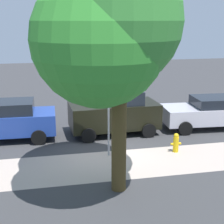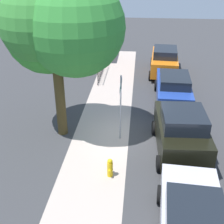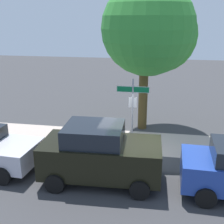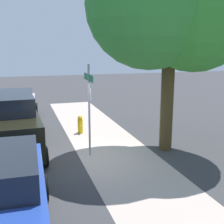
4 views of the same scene
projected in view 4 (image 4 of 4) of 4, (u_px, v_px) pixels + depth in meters
ground_plane at (79, 157)px, 9.86m from camera, size 60.00×60.00×0.00m
sidewalk_strip at (138, 177)px, 8.37m from camera, size 24.00×2.60×0.00m
street_sign at (89, 95)px, 9.65m from camera, size 1.32×0.07×3.10m
shade_tree at (174, 7)px, 9.29m from camera, size 4.35×5.21×7.03m
car_silver at (16, 106)px, 14.41m from camera, size 4.72×2.28×1.52m
car_black at (9, 127)px, 9.88m from camera, size 4.08×2.27×2.03m
fire_hydrant at (80, 125)px, 12.58m from camera, size 0.42×0.22×0.78m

